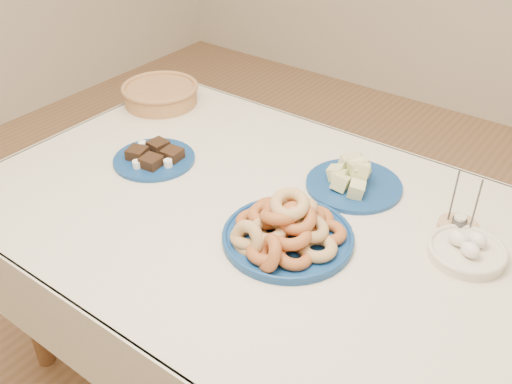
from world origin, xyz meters
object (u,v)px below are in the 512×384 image
melon_plate (353,178)px  dining_table (266,243)px  egg_bowl (467,250)px  donut_platter (286,229)px  candle_holder (458,226)px  brownie_plate (154,157)px  wicker_basket (160,93)px

melon_plate → dining_table: bearing=-115.8°
egg_bowl → donut_platter: bearing=-150.7°
candle_holder → egg_bowl: bearing=-58.3°
brownie_plate → egg_bowl: bearing=8.3°
wicker_basket → egg_bowl: size_ratio=1.37×
dining_table → brownie_plate: (-0.45, 0.01, 0.12)m
donut_platter → candle_holder: size_ratio=2.43×
candle_holder → dining_table: bearing=-152.3°
wicker_basket → candle_holder: (1.19, -0.09, -0.02)m
donut_platter → brownie_plate: size_ratio=1.66×
melon_plate → egg_bowl: melon_plate is taller
wicker_basket → melon_plate: bearing=-4.5°
candle_holder → egg_bowl: (0.05, -0.09, 0.00)m
brownie_plate → egg_bowl: (0.96, 0.14, 0.01)m
brownie_plate → egg_bowl: size_ratio=1.04×
melon_plate → candle_holder: candle_holder is taller
donut_platter → brownie_plate: bearing=171.7°
candle_holder → egg_bowl: size_ratio=0.71×
wicker_basket → candle_holder: 1.20m
wicker_basket → donut_platter: bearing=-25.3°
candle_holder → melon_plate: bearing=176.0°
dining_table → wicker_basket: size_ratio=4.97×
candle_holder → brownie_plate: bearing=-165.9°
brownie_plate → candle_holder: bearing=14.1°
wicker_basket → candle_holder: candle_holder is taller
dining_table → donut_platter: size_ratio=3.95×
melon_plate → wicker_basket: (-0.86, 0.07, 0.01)m
donut_platter → wicker_basket: (-0.85, 0.40, -0.00)m
dining_table → melon_plate: 0.32m
melon_plate → donut_platter: bearing=-92.4°
wicker_basket → dining_table: bearing=-24.2°
egg_bowl → brownie_plate: bearing=-171.7°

